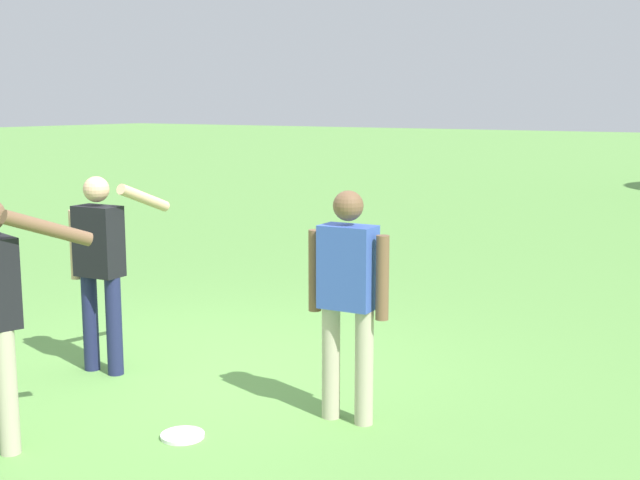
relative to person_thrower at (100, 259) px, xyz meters
The scene contains 4 objects.
ground_plane 1.23m from the person_thrower, 30.14° to the left, with size 120.00×120.00×0.00m, color #609947.
person_thrower is the anchor object (origin of this frame).
person_catcher 2.28m from the person_thrower, ahead, with size 0.61×0.25×1.64m.
frisbee 1.91m from the person_thrower, 25.32° to the right, with size 0.30×0.30×0.03m, color white.
Camera 1 is at (4.48, -5.08, 2.23)m, focal length 46.91 mm.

